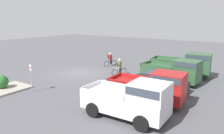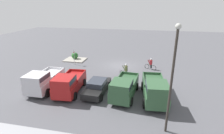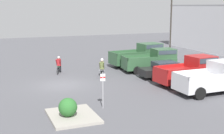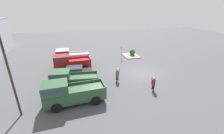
# 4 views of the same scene
# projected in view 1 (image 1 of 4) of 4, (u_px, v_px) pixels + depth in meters

# --- Properties ---
(ground_plane) EXTENTS (80.00, 80.00, 0.00)m
(ground_plane) POSITION_uv_depth(u_px,v_px,m) (80.00, 73.00, 22.91)
(ground_plane) COLOR #4C4C51
(pickup_truck_0) EXTENTS (2.57, 5.72, 2.35)m
(pickup_truck_0) POSITION_uv_depth(u_px,v_px,m) (185.00, 64.00, 21.45)
(pickup_truck_0) COLOR #2D5133
(pickup_truck_0) RESTS_ON ground_plane
(pickup_truck_1) EXTENTS (2.48, 5.20, 2.16)m
(pickup_truck_1) POSITION_uv_depth(u_px,v_px,m) (175.00, 71.00, 19.19)
(pickup_truck_1) COLOR #2D5133
(pickup_truck_1) RESTS_ON ground_plane
(sedan_0) EXTENTS (2.09, 4.53, 1.42)m
(sedan_0) POSITION_uv_depth(u_px,v_px,m) (159.00, 82.00, 17.25)
(sedan_0) COLOR black
(sedan_0) RESTS_ON ground_plane
(pickup_truck_2) EXTENTS (2.47, 5.16, 2.23)m
(pickup_truck_2) POSITION_uv_depth(u_px,v_px,m) (153.00, 87.00, 14.54)
(pickup_truck_2) COLOR maroon
(pickup_truck_2) RESTS_ON ground_plane
(pickup_truck_3) EXTENTS (2.37, 5.02, 2.29)m
(pickup_truck_3) POSITION_uv_depth(u_px,v_px,m) (132.00, 99.00, 12.26)
(pickup_truck_3) COLOR silver
(pickup_truck_3) RESTS_ON ground_plane
(cyclist_0) EXTENTS (1.61, 0.79, 1.70)m
(cyclist_0) POSITION_uv_depth(u_px,v_px,m) (119.00, 67.00, 21.79)
(cyclist_0) COLOR black
(cyclist_0) RESTS_ON ground_plane
(cyclist_1) EXTENTS (1.58, 0.77, 1.64)m
(cyclist_1) POSITION_uv_depth(u_px,v_px,m) (110.00, 59.00, 26.00)
(cyclist_1) COLOR black
(cyclist_1) RESTS_ON ground_plane
(fire_lane_sign) EXTENTS (0.08, 0.30, 2.28)m
(fire_lane_sign) POSITION_uv_depth(u_px,v_px,m) (31.00, 75.00, 16.69)
(fire_lane_sign) COLOR #9E9EA3
(fire_lane_sign) RESTS_ON ground_plane
(curb_island) EXTENTS (3.27, 2.61, 0.15)m
(curb_island) POSITION_uv_depth(u_px,v_px,m) (6.00, 89.00, 17.45)
(curb_island) COLOR gray
(curb_island) RESTS_ON ground_plane
(shrub) EXTENTS (1.05, 1.05, 1.05)m
(shrub) POSITION_uv_depth(u_px,v_px,m) (2.00, 82.00, 17.36)
(shrub) COLOR #286028
(shrub) RESTS_ON curb_island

